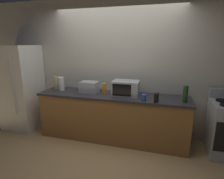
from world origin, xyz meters
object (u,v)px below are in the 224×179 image
at_px(bottle_vinegar, 56,83).
at_px(mug_blue, 144,97).
at_px(paper_towel_roll, 61,84).
at_px(cordless_phone, 156,98).
at_px(toaster_oven, 89,87).
at_px(bottle_dish_soap, 105,89).
at_px(bottle_wine, 185,94).
at_px(microwave, 126,88).
at_px(refrigerator, 22,88).

xyz_separation_m(bottle_vinegar, mug_blue, (1.85, -0.28, -0.09)).
distance_m(paper_towel_roll, cordless_phone, 1.93).
distance_m(toaster_oven, bottle_dish_soap, 0.33).
xyz_separation_m(toaster_oven, bottle_wine, (1.75, -0.16, 0.03)).
distance_m(microwave, mug_blue, 0.44).
relative_size(refrigerator, bottle_vinegar, 6.58).
height_order(microwave, bottle_vinegar, bottle_vinegar).
bearing_deg(refrigerator, mug_blue, -4.17).
distance_m(paper_towel_roll, bottle_wine, 2.37).
height_order(paper_towel_roll, bottle_wine, bottle_wine).
relative_size(toaster_oven, bottle_vinegar, 1.24).
height_order(refrigerator, mug_blue, refrigerator).
height_order(bottle_dish_soap, mug_blue, bottle_dish_soap).
xyz_separation_m(paper_towel_roll, mug_blue, (1.70, -0.24, -0.08)).
bearing_deg(refrigerator, paper_towel_roll, 3.01).
height_order(refrigerator, bottle_dish_soap, refrigerator).
relative_size(cordless_phone, bottle_vinegar, 0.55).
bearing_deg(cordless_phone, bottle_dish_soap, -179.46).
bearing_deg(bottle_dish_soap, cordless_phone, -14.52).
relative_size(paper_towel_roll, bottle_dish_soap, 1.32).
bearing_deg(microwave, bottle_wine, -8.14).
distance_m(paper_towel_roll, bottle_vinegar, 0.15).
xyz_separation_m(refrigerator, cordless_phone, (2.87, -0.23, 0.07)).
height_order(refrigerator, paper_towel_roll, refrigerator).
bearing_deg(mug_blue, paper_towel_roll, 171.84).
bearing_deg(bottle_wine, cordless_phone, -163.69).
height_order(cordless_phone, bottle_dish_soap, bottle_dish_soap).
relative_size(refrigerator, mug_blue, 17.69).
xyz_separation_m(bottle_wine, bottle_dish_soap, (-1.42, 0.12, -0.03)).
xyz_separation_m(toaster_oven, bottle_vinegar, (-0.76, 0.03, 0.03)).
bearing_deg(microwave, cordless_phone, -26.13).
height_order(toaster_oven, paper_towel_roll, paper_towel_roll).
bearing_deg(mug_blue, bottle_dish_soap, 164.16).
bearing_deg(refrigerator, cordless_phone, -4.57).
height_order(microwave, paper_towel_roll, same).
xyz_separation_m(refrigerator, paper_towel_roll, (0.95, 0.05, 0.13)).
xyz_separation_m(paper_towel_roll, cordless_phone, (1.91, -0.28, -0.06)).
bearing_deg(paper_towel_roll, bottle_vinegar, 165.21).
bearing_deg(bottle_wine, mug_blue, -171.68).
bearing_deg(toaster_oven, refrigerator, -177.80).
xyz_separation_m(bottle_dish_soap, mug_blue, (0.76, -0.22, -0.05)).
distance_m(paper_towel_roll, bottle_dish_soap, 0.94).
bearing_deg(toaster_oven, mug_blue, -13.14).
bearing_deg(refrigerator, bottle_vinegar, 6.21).
xyz_separation_m(refrigerator, mug_blue, (2.66, -0.19, 0.05)).
bearing_deg(paper_towel_roll, bottle_dish_soap, -1.69).
bearing_deg(toaster_oven, cordless_phone, -12.57).
xyz_separation_m(microwave, bottle_vinegar, (-1.49, 0.04, 0.00)).
distance_m(bottle_wine, mug_blue, 0.67).
relative_size(paper_towel_roll, bottle_wine, 0.99).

